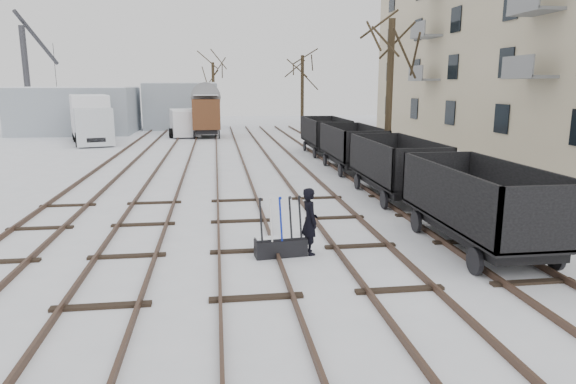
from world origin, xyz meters
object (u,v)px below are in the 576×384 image
freight_wagon_a (479,218)px  box_van_wagon (206,113)px  ground_frame (281,245)px  panel_van (184,122)px  lorry (91,118)px  worker (310,221)px  crane (30,103)px

freight_wagon_a → box_van_wagon: bearing=103.5°
ground_frame → panel_van: 32.27m
lorry → ground_frame: bearing=-85.4°
ground_frame → worker: (0.75, 0.10, 0.57)m
worker → lorry: lorry is taller
freight_wagon_a → box_van_wagon: (-7.46, 31.02, 1.17)m
panel_van → lorry: bearing=-155.0°
ground_frame → lorry: lorry is taller
freight_wagon_a → crane: bearing=122.6°
ground_frame → crane: size_ratio=0.15×
ground_frame → panel_van: size_ratio=0.28×
worker → box_van_wagon: box_van_wagon is taller
worker → panel_van: 32.26m
worker → freight_wagon_a: bearing=-102.3°
panel_van → freight_wagon_a: bearing=-81.8°
panel_van → ground_frame: bearing=-90.6°
box_van_wagon → crane: 15.42m
freight_wagon_a → lorry: size_ratio=0.67×
ground_frame → freight_wagon_a: 5.21m
box_van_wagon → crane: bearing=164.7°
box_van_wagon → worker: bearing=-85.1°
ground_frame → freight_wagon_a: (5.18, -0.14, 0.56)m
crane → freight_wagon_a: bearing=-42.6°
worker → freight_wagon_a: (4.43, -0.24, -0.01)m
worker → lorry: (-11.47, 27.63, 0.96)m
lorry → crane: bearing=116.0°
ground_frame → freight_wagon_a: size_ratio=0.27×
lorry → crane: size_ratio=0.79×
panel_van → crane: (-13.04, 2.79, 1.54)m
ground_frame → freight_wagon_a: bearing=-8.4°
crane → box_van_wagon: bearing=0.1°
lorry → panel_van: (6.58, 4.26, -0.66)m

